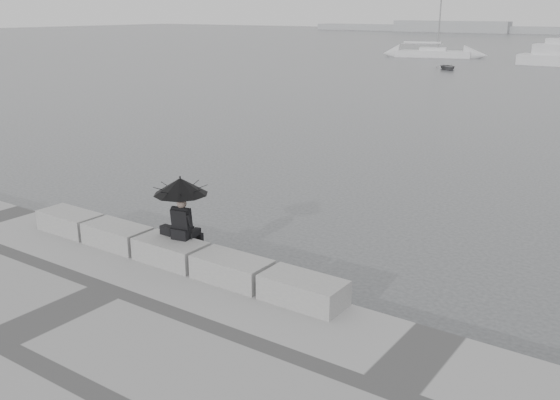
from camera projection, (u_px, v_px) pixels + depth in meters
The scene contains 10 objects.
ground at pixel (187, 276), 14.00m from camera, with size 360.00×360.00×0.00m, color #404345.
stone_block_far_left at pixel (70, 222), 15.28m from camera, with size 1.60×0.80×0.50m, color gray.
stone_block_left at pixel (117, 236), 14.35m from camera, with size 1.60×0.80×0.50m, color gray.
stone_block_centre at pixel (171, 251), 13.42m from camera, with size 1.60×0.80×0.50m, color gray.
stone_block_right at pixel (232, 270), 12.49m from camera, with size 1.60×0.80×0.50m, color gray.
stone_block_far_right at pixel (303, 290), 11.56m from camera, with size 1.60×0.80×0.50m, color gray.
seated_person at pixel (180, 194), 13.20m from camera, with size 1.17×1.17×1.39m.
bag at pixel (168, 230), 13.68m from camera, with size 0.31×0.18×0.20m, color black.
sailboat_left at pixel (433, 53), 77.36m from camera, with size 9.40×4.82×12.90m.
dinghy at pixel (448, 67), 61.60m from camera, with size 2.84×1.20×0.48m, color slate.
Camera 1 is at (9.09, -9.36, 5.75)m, focal length 40.00 mm.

